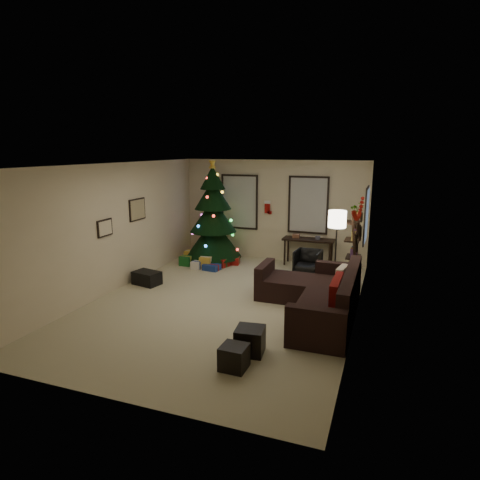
# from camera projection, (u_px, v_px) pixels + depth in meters

# --- Properties ---
(floor) EXTENTS (7.00, 7.00, 0.00)m
(floor) POSITION_uv_depth(u_px,v_px,m) (225.00, 302.00, 8.23)
(floor) COLOR #C0B791
(floor) RESTS_ON ground
(ceiling) EXTENTS (7.00, 7.00, 0.00)m
(ceiling) POSITION_uv_depth(u_px,v_px,m) (224.00, 164.00, 7.64)
(ceiling) COLOR white
(ceiling) RESTS_ON floor
(wall_back) EXTENTS (5.00, 0.00, 5.00)m
(wall_back) POSITION_uv_depth(u_px,v_px,m) (273.00, 211.00, 11.15)
(wall_back) COLOR beige
(wall_back) RESTS_ON floor
(wall_front) EXTENTS (5.00, 0.00, 5.00)m
(wall_front) POSITION_uv_depth(u_px,v_px,m) (110.00, 295.00, 4.72)
(wall_front) COLOR beige
(wall_front) RESTS_ON floor
(wall_left) EXTENTS (0.00, 7.00, 7.00)m
(wall_left) POSITION_uv_depth(u_px,v_px,m) (115.00, 228.00, 8.77)
(wall_left) COLOR beige
(wall_left) RESTS_ON floor
(wall_right) EXTENTS (0.00, 7.00, 7.00)m
(wall_right) POSITION_uv_depth(u_px,v_px,m) (359.00, 246.00, 7.10)
(wall_right) COLOR beige
(wall_right) RESTS_ON floor
(window_back_left) EXTENTS (1.05, 0.06, 1.50)m
(window_back_left) POSITION_uv_depth(u_px,v_px,m) (240.00, 202.00, 11.39)
(window_back_left) COLOR #728CB2
(window_back_left) RESTS_ON wall_back
(window_back_right) EXTENTS (1.05, 0.06, 1.50)m
(window_back_right) POSITION_uv_depth(u_px,v_px,m) (308.00, 205.00, 10.76)
(window_back_right) COLOR #728CB2
(window_back_right) RESTS_ON wall_back
(window_right_wall) EXTENTS (0.06, 0.90, 1.30)m
(window_right_wall) POSITION_uv_depth(u_px,v_px,m) (367.00, 215.00, 9.42)
(window_right_wall) COLOR #728CB2
(window_right_wall) RESTS_ON wall_right
(christmas_tree) EXTENTS (1.50, 1.50, 2.79)m
(christmas_tree) POSITION_uv_depth(u_px,v_px,m) (213.00, 219.00, 10.96)
(christmas_tree) COLOR black
(christmas_tree) RESTS_ON floor
(presents) EXTENTS (1.50, 1.01, 0.30)m
(presents) POSITION_uv_depth(u_px,v_px,m) (207.00, 262.00, 10.72)
(presents) COLOR gold
(presents) RESTS_ON floor
(sofa) EXTENTS (1.97, 2.86, 0.89)m
(sofa) POSITION_uv_depth(u_px,v_px,m) (319.00, 297.00, 7.67)
(sofa) COLOR black
(sofa) RESTS_ON floor
(pillow_red_a) EXTENTS (0.14, 0.50, 0.50)m
(pillow_red_a) POSITION_uv_depth(u_px,v_px,m) (335.00, 297.00, 6.70)
(pillow_red_a) COLOR maroon
(pillow_red_a) RESTS_ON sofa
(pillow_red_b) EXTENTS (0.13, 0.48, 0.48)m
(pillow_red_b) POSITION_uv_depth(u_px,v_px,m) (338.00, 289.00, 7.09)
(pillow_red_b) COLOR maroon
(pillow_red_b) RESTS_ON sofa
(pillow_cream) EXTENTS (0.20, 0.48, 0.47)m
(pillow_cream) POSITION_uv_depth(u_px,v_px,m) (342.00, 279.00, 7.64)
(pillow_cream) COLOR beige
(pillow_cream) RESTS_ON sofa
(ottoman_near) EXTENTS (0.46, 0.46, 0.39)m
(ottoman_near) POSITION_uv_depth(u_px,v_px,m) (250.00, 341.00, 6.15)
(ottoman_near) COLOR black
(ottoman_near) RESTS_ON floor
(ottoman_far) EXTENTS (0.37, 0.37, 0.34)m
(ottoman_far) POSITION_uv_depth(u_px,v_px,m) (234.00, 357.00, 5.71)
(ottoman_far) COLOR black
(ottoman_far) RESTS_ON floor
(desk) EXTENTS (1.31, 0.47, 0.71)m
(desk) POSITION_uv_depth(u_px,v_px,m) (308.00, 242.00, 10.70)
(desk) COLOR black
(desk) RESTS_ON floor
(desk_chair) EXTENTS (0.60, 0.56, 0.57)m
(desk_chair) POSITION_uv_depth(u_px,v_px,m) (308.00, 261.00, 10.14)
(desk_chair) COLOR black
(desk_chair) RESTS_ON floor
(bookshelf) EXTENTS (0.30, 0.50, 1.69)m
(bookshelf) POSITION_uv_depth(u_px,v_px,m) (354.00, 252.00, 8.88)
(bookshelf) COLOR black
(bookshelf) RESTS_ON floor
(potted_plant) EXTENTS (0.51, 0.49, 0.43)m
(potted_plant) POSITION_uv_depth(u_px,v_px,m) (357.00, 208.00, 8.63)
(potted_plant) COLOR #4C4C4C
(potted_plant) RESTS_ON bookshelf
(floor_lamp) EXTENTS (0.37, 0.37, 1.74)m
(floor_lamp) POSITION_uv_depth(u_px,v_px,m) (337.00, 225.00, 8.52)
(floor_lamp) COLOR black
(floor_lamp) RESTS_ON floor
(art_map) EXTENTS (0.04, 0.60, 0.50)m
(art_map) POSITION_uv_depth(u_px,v_px,m) (137.00, 209.00, 9.45)
(art_map) COLOR black
(art_map) RESTS_ON wall_left
(art_abstract) EXTENTS (0.04, 0.45, 0.35)m
(art_abstract) POSITION_uv_depth(u_px,v_px,m) (105.00, 228.00, 8.42)
(art_abstract) COLOR black
(art_abstract) RESTS_ON wall_left
(gallery) EXTENTS (0.03, 1.25, 0.54)m
(gallery) POSITION_uv_depth(u_px,v_px,m) (359.00, 234.00, 7.00)
(gallery) COLOR black
(gallery) RESTS_ON wall_right
(garland) EXTENTS (0.08, 1.90, 0.30)m
(garland) POSITION_uv_depth(u_px,v_px,m) (358.00, 211.00, 6.97)
(garland) COLOR #A5140C
(garland) RESTS_ON wall_right
(stocking_left) EXTENTS (0.20, 0.05, 0.36)m
(stocking_left) POSITION_uv_depth(u_px,v_px,m) (268.00, 207.00, 11.13)
(stocking_left) COLOR #990F0C
(stocking_left) RESTS_ON wall_back
(stocking_right) EXTENTS (0.20, 0.05, 0.36)m
(stocking_right) POSITION_uv_depth(u_px,v_px,m) (281.00, 207.00, 11.15)
(stocking_right) COLOR #990F0C
(stocking_right) RESTS_ON wall_back
(storage_bin) EXTENTS (0.66, 0.51, 0.30)m
(storage_bin) POSITION_uv_depth(u_px,v_px,m) (147.00, 278.00, 9.28)
(storage_bin) COLOR black
(storage_bin) RESTS_ON floor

